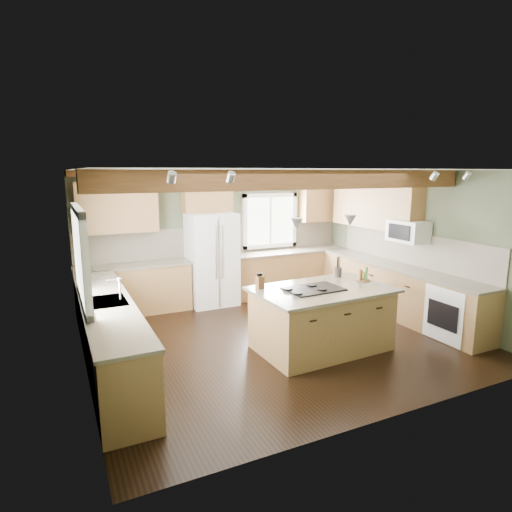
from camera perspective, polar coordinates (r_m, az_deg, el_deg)
name	(u,v)px	position (r m, az deg, el deg)	size (l,w,h in m)	color
floor	(276,338)	(6.88, 2.74, -10.80)	(5.60, 5.60, 0.00)	black
ceiling	(278,170)	(6.39, 2.96, 11.38)	(5.60, 5.60, 0.00)	silver
wall_back	(219,235)	(8.76, -4.95, 2.75)	(5.60, 5.60, 0.00)	#3E4631
wall_left	(79,276)	(5.76, -22.50, -2.46)	(5.00, 5.00, 0.00)	#3E4631
wall_right	(414,244)	(8.20, 20.34, 1.52)	(5.00, 5.00, 0.00)	#3E4631
ceiling_beam	(301,180)	(5.83, 6.01, 10.09)	(5.55, 0.26, 0.26)	#512D17
soffit_trim	(220,174)	(8.57, -4.85, 10.89)	(5.55, 0.20, 0.10)	#512D17
backsplash_back	(219,240)	(8.76, -4.90, 2.16)	(5.58, 0.03, 0.58)	brown
backsplash_right	(411,248)	(8.24, 19.98, 0.95)	(0.03, 3.70, 0.58)	brown
base_cab_back_left	(134,290)	(8.20, -15.91, -4.37)	(2.02, 0.60, 0.88)	brown
counter_back_left	(133,266)	(8.09, -16.08, -1.23)	(2.06, 0.64, 0.04)	#4F493A
base_cab_back_right	(289,272)	(9.28, 4.45, -2.17)	(2.62, 0.60, 0.88)	brown
counter_back_right	(290,251)	(9.19, 4.49, 0.62)	(2.66, 0.64, 0.04)	#4F493A
base_cab_left	(109,336)	(6.08, -19.06, -10.02)	(0.60, 3.70, 0.88)	brown
counter_left	(106,302)	(5.93, -19.34, -5.87)	(0.64, 3.74, 0.04)	#4F493A
base_cab_right	(396,291)	(8.21, 18.22, -4.49)	(0.60, 3.70, 0.88)	brown
counter_right	(398,267)	(8.10, 18.41, -1.35)	(0.64, 3.74, 0.04)	#4F493A
upper_cab_back_left	(117,208)	(8.03, -18.05, 6.16)	(1.40, 0.35, 0.90)	brown
upper_cab_over_fridge	(207,194)	(8.41, -6.55, 8.20)	(0.96, 0.35, 0.70)	brown
upper_cab_right	(375,205)	(8.66, 15.54, 6.62)	(0.35, 2.20, 0.90)	brown
upper_cab_back_corner	(319,201)	(9.59, 8.44, 7.30)	(0.90, 0.35, 0.90)	brown
window_left	(79,255)	(5.76, -22.52, 0.08)	(0.04, 1.60, 1.05)	white
window_back	(270,221)	(9.17, 1.83, 4.74)	(1.10, 0.04, 1.00)	white
sink	(106,302)	(5.93, -19.35, -5.82)	(0.50, 0.65, 0.03)	#262628
faucet	(120,290)	(5.91, -17.70, -4.31)	(0.02, 0.02, 0.28)	#B2B2B7
dishwasher	(125,378)	(4.89, -17.07, -15.32)	(0.60, 0.60, 0.84)	white
oven	(456,313)	(7.36, 25.16, -6.86)	(0.60, 0.72, 0.84)	white
microwave	(408,231)	(7.98, 19.61, 3.14)	(0.40, 0.70, 0.38)	white
pendant_left	(297,224)	(5.82, 5.48, 4.27)	(0.18, 0.18, 0.16)	#B2B2B7
pendant_right	(350,220)	(6.37, 12.45, 4.65)	(0.18, 0.18, 0.16)	#B2B2B7
refrigerator	(212,259)	(8.38, -5.90, -0.43)	(0.90, 0.74, 1.80)	white
island	(321,320)	(6.41, 8.72, -8.41)	(1.85, 1.13, 0.88)	brown
island_top	(322,290)	(6.27, 8.85, -4.45)	(1.97, 1.25, 0.04)	#4F493A
cooktop	(314,289)	(6.18, 7.71, -4.37)	(0.80, 0.53, 0.02)	black
knife_block	(260,282)	(6.16, 0.51, -3.54)	(0.11, 0.08, 0.18)	brown
utensil_crock	(338,272)	(6.97, 10.90, -2.14)	(0.11, 0.11, 0.15)	#3B332F
bottle_tray	(364,274)	(6.80, 14.16, -2.38)	(0.22, 0.22, 0.20)	brown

